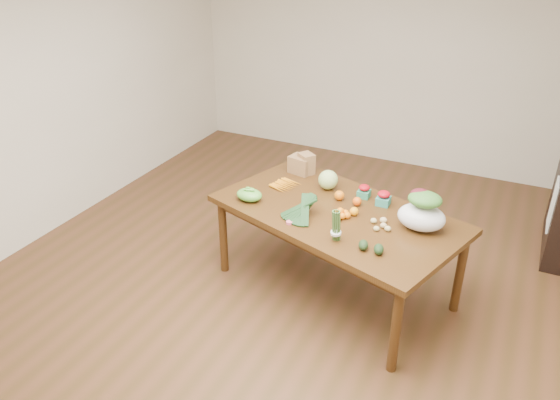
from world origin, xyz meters
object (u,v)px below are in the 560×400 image
at_px(cabbage, 328,180).
at_px(asparagus_bundle, 336,225).
at_px(dining_table, 335,251).
at_px(paper_bag, 301,163).
at_px(kale_bunch, 298,210).
at_px(salad_bag, 422,213).
at_px(mandarin_cluster, 340,212).

height_order(cabbage, asparagus_bundle, asparagus_bundle).
distance_m(dining_table, paper_bag, 0.90).
height_order(dining_table, kale_bunch, kale_bunch).
height_order(paper_bag, asparagus_bundle, asparagus_bundle).
distance_m(cabbage, salad_bag, 0.92).
bearing_deg(salad_bag, mandarin_cluster, -171.30).
bearing_deg(asparagus_bundle, mandarin_cluster, 122.68).
bearing_deg(cabbage, asparagus_bundle, -65.06).
bearing_deg(kale_bunch, asparagus_bundle, -6.73).
bearing_deg(dining_table, salad_bag, 19.03).
relative_size(mandarin_cluster, asparagus_bundle, 0.72).
distance_m(dining_table, salad_bag, 0.82).
bearing_deg(paper_bag, asparagus_bundle, -54.19).
bearing_deg(kale_bunch, mandarin_cluster, 48.75).
relative_size(mandarin_cluster, kale_bunch, 0.45).
height_order(paper_bag, cabbage, paper_bag).
distance_m(mandarin_cluster, asparagus_bundle, 0.36).
relative_size(dining_table, asparagus_bundle, 7.65).
xyz_separation_m(paper_bag, asparagus_bundle, (0.69, -0.96, 0.03)).
height_order(dining_table, cabbage, cabbage).
bearing_deg(cabbage, kale_bunch, -91.51).
distance_m(kale_bunch, salad_bag, 0.91).
bearing_deg(dining_table, cabbage, 140.08).
bearing_deg(paper_bag, cabbage, -30.46).
relative_size(cabbage, kale_bunch, 0.42).
distance_m(dining_table, cabbage, 0.61).
distance_m(paper_bag, salad_bag, 1.31).
distance_m(paper_bag, mandarin_cluster, 0.87).
distance_m(paper_bag, cabbage, 0.39).
relative_size(dining_table, mandarin_cluster, 10.63).
bearing_deg(dining_table, asparagus_bundle, -53.57).
height_order(cabbage, mandarin_cluster, cabbage).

